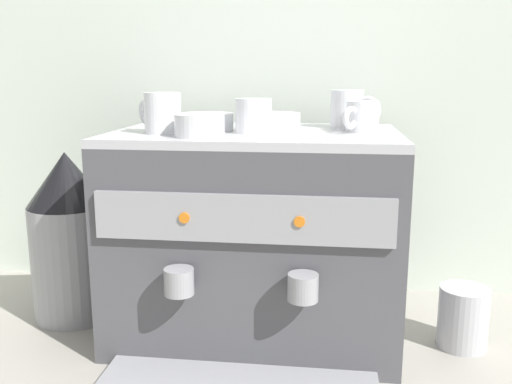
{
  "coord_description": "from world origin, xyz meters",
  "views": [
    {
      "loc": [
        0.15,
        -1.19,
        0.58
      ],
      "look_at": [
        0.0,
        0.0,
        0.32
      ],
      "focal_mm": 39.54,
      "sensor_mm": 36.0,
      "label": 1
    }
  ],
  "objects_px": {
    "ceramic_cup_3": "(161,113)",
    "milk_pitcher": "(463,317)",
    "espresso_machine": "(256,235)",
    "ceramic_bowl_2": "(199,126)",
    "ceramic_bowl_1": "(207,122)",
    "ceramic_bowl_0": "(274,121)",
    "ceramic_cup_2": "(362,117)",
    "ceramic_cup_0": "(349,109)",
    "ceramic_cup_1": "(254,116)",
    "coffee_grinder": "(70,236)"
  },
  "relations": [
    {
      "from": "ceramic_cup_3",
      "to": "ceramic_bowl_0",
      "type": "relative_size",
      "value": 0.89
    },
    {
      "from": "ceramic_cup_0",
      "to": "milk_pitcher",
      "type": "distance_m",
      "value": 0.51
    },
    {
      "from": "ceramic_bowl_0",
      "to": "ceramic_cup_2",
      "type": "bearing_deg",
      "value": -20.27
    },
    {
      "from": "ceramic_bowl_1",
      "to": "ceramic_bowl_2",
      "type": "relative_size",
      "value": 1.17
    },
    {
      "from": "ceramic_cup_2",
      "to": "ceramic_cup_1",
      "type": "bearing_deg",
      "value": -168.73
    },
    {
      "from": "ceramic_bowl_0",
      "to": "ceramic_bowl_2",
      "type": "relative_size",
      "value": 1.22
    },
    {
      "from": "espresso_machine",
      "to": "coffee_grinder",
      "type": "height_order",
      "value": "espresso_machine"
    },
    {
      "from": "ceramic_cup_1",
      "to": "ceramic_cup_0",
      "type": "bearing_deg",
      "value": 33.12
    },
    {
      "from": "espresso_machine",
      "to": "ceramic_cup_1",
      "type": "xyz_separation_m",
      "value": [
        0.0,
        -0.03,
        0.26
      ]
    },
    {
      "from": "ceramic_cup_1",
      "to": "ceramic_bowl_0",
      "type": "height_order",
      "value": "ceramic_cup_1"
    },
    {
      "from": "ceramic_cup_3",
      "to": "milk_pitcher",
      "type": "xyz_separation_m",
      "value": [
        0.64,
        0.04,
        -0.43
      ]
    },
    {
      "from": "espresso_machine",
      "to": "ceramic_bowl_1",
      "type": "relative_size",
      "value": 5.32
    },
    {
      "from": "ceramic_cup_3",
      "to": "ceramic_bowl_0",
      "type": "distance_m",
      "value": 0.26
    },
    {
      "from": "milk_pitcher",
      "to": "espresso_machine",
      "type": "bearing_deg",
      "value": 177.06
    },
    {
      "from": "ceramic_cup_0",
      "to": "milk_pitcher",
      "type": "bearing_deg",
      "value": -25.52
    },
    {
      "from": "espresso_machine",
      "to": "ceramic_bowl_0",
      "type": "height_order",
      "value": "ceramic_bowl_0"
    },
    {
      "from": "ceramic_cup_2",
      "to": "ceramic_bowl_2",
      "type": "distance_m",
      "value": 0.34
    },
    {
      "from": "ceramic_cup_1",
      "to": "ceramic_bowl_2",
      "type": "relative_size",
      "value": 1.1
    },
    {
      "from": "ceramic_cup_3",
      "to": "ceramic_bowl_1",
      "type": "distance_m",
      "value": 0.11
    },
    {
      "from": "espresso_machine",
      "to": "ceramic_cup_2",
      "type": "xyz_separation_m",
      "value": [
        0.22,
        0.01,
        0.26
      ]
    },
    {
      "from": "espresso_machine",
      "to": "ceramic_bowl_2",
      "type": "xyz_separation_m",
      "value": [
        -0.1,
        -0.12,
        0.25
      ]
    },
    {
      "from": "espresso_machine",
      "to": "ceramic_bowl_2",
      "type": "height_order",
      "value": "ceramic_bowl_2"
    },
    {
      "from": "ceramic_bowl_2",
      "to": "coffee_grinder",
      "type": "xyz_separation_m",
      "value": [
        -0.35,
        0.14,
        -0.28
      ]
    },
    {
      "from": "ceramic_cup_1",
      "to": "milk_pitcher",
      "type": "distance_m",
      "value": 0.62
    },
    {
      "from": "ceramic_cup_1",
      "to": "ceramic_cup_3",
      "type": "xyz_separation_m",
      "value": [
        -0.19,
        -0.03,
        0.01
      ]
    },
    {
      "from": "ceramic_cup_1",
      "to": "ceramic_bowl_0",
      "type": "bearing_deg",
      "value": 75.43
    },
    {
      "from": "ceramic_cup_3",
      "to": "milk_pitcher",
      "type": "height_order",
      "value": "ceramic_cup_3"
    },
    {
      "from": "ceramic_bowl_0",
      "to": "ceramic_bowl_1",
      "type": "bearing_deg",
      "value": -149.45
    },
    {
      "from": "ceramic_cup_2",
      "to": "ceramic_bowl_1",
      "type": "height_order",
      "value": "ceramic_cup_2"
    },
    {
      "from": "ceramic_bowl_0",
      "to": "ceramic_cup_3",
      "type": "bearing_deg",
      "value": -146.14
    },
    {
      "from": "ceramic_bowl_1",
      "to": "milk_pitcher",
      "type": "height_order",
      "value": "ceramic_bowl_1"
    },
    {
      "from": "ceramic_bowl_1",
      "to": "ceramic_bowl_2",
      "type": "distance_m",
      "value": 0.12
    },
    {
      "from": "coffee_grinder",
      "to": "espresso_machine",
      "type": "bearing_deg",
      "value": -2.83
    },
    {
      "from": "ceramic_cup_1",
      "to": "coffee_grinder",
      "type": "relative_size",
      "value": 0.27
    },
    {
      "from": "ceramic_cup_3",
      "to": "milk_pitcher",
      "type": "relative_size",
      "value": 0.8
    },
    {
      "from": "ceramic_cup_0",
      "to": "coffee_grinder",
      "type": "relative_size",
      "value": 0.28
    },
    {
      "from": "ceramic_cup_0",
      "to": "ceramic_bowl_2",
      "type": "height_order",
      "value": "ceramic_cup_0"
    },
    {
      "from": "ceramic_cup_2",
      "to": "milk_pitcher",
      "type": "distance_m",
      "value": 0.48
    },
    {
      "from": "ceramic_cup_0",
      "to": "ceramic_cup_1",
      "type": "distance_m",
      "value": 0.23
    },
    {
      "from": "ceramic_cup_3",
      "to": "coffee_grinder",
      "type": "xyz_separation_m",
      "value": [
        -0.26,
        0.08,
        -0.3
      ]
    },
    {
      "from": "espresso_machine",
      "to": "coffee_grinder",
      "type": "bearing_deg",
      "value": 177.17
    },
    {
      "from": "ceramic_cup_3",
      "to": "coffee_grinder",
      "type": "height_order",
      "value": "ceramic_cup_3"
    },
    {
      "from": "ceramic_cup_2",
      "to": "ceramic_bowl_2",
      "type": "bearing_deg",
      "value": -157.92
    },
    {
      "from": "ceramic_bowl_2",
      "to": "coffee_grinder",
      "type": "relative_size",
      "value": 0.24
    },
    {
      "from": "ceramic_cup_2",
      "to": "milk_pitcher",
      "type": "bearing_deg",
      "value": -9.03
    },
    {
      "from": "ceramic_bowl_1",
      "to": "milk_pitcher",
      "type": "xyz_separation_m",
      "value": [
        0.55,
        -0.03,
        -0.41
      ]
    },
    {
      "from": "ceramic_cup_2",
      "to": "ceramic_bowl_2",
      "type": "xyz_separation_m",
      "value": [
        -0.32,
        -0.13,
        -0.01
      ]
    },
    {
      "from": "ceramic_cup_2",
      "to": "ceramic_bowl_2",
      "type": "relative_size",
      "value": 0.96
    },
    {
      "from": "ceramic_cup_1",
      "to": "ceramic_cup_2",
      "type": "distance_m",
      "value": 0.22
    },
    {
      "from": "espresso_machine",
      "to": "ceramic_cup_0",
      "type": "distance_m",
      "value": 0.35
    }
  ]
}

